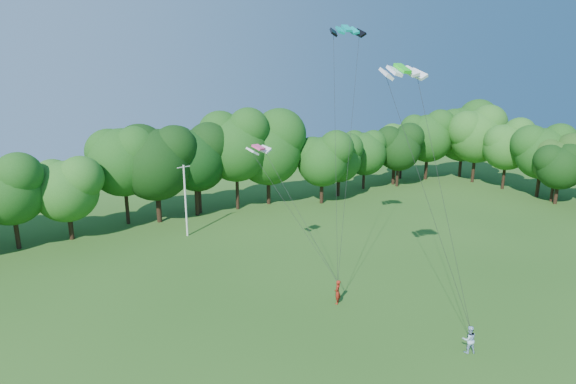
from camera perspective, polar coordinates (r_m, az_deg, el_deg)
utility_pole at (r=46.69m, az=-12.89°, el=-0.98°), size 1.46×0.45×7.43m
kite_flyer_left at (r=33.10m, az=6.30°, el=-12.51°), size 0.76×0.75×1.77m
kite_flyer_right at (r=29.65m, az=21.99°, el=-16.96°), size 1.03×0.96×1.70m
kite_teal at (r=36.46m, az=7.46°, el=19.92°), size 2.85×1.89×0.65m
kite_green at (r=28.04m, az=14.33°, el=14.97°), size 2.89×1.71×0.63m
kite_pink at (r=35.55m, az=-3.76°, el=5.69°), size 2.19×1.47×0.39m
tree_back_center at (r=53.19m, az=-11.77°, el=4.40°), size 7.74×7.74×11.26m
tree_back_east at (r=70.38m, az=13.44°, el=5.61°), size 6.44×6.44×9.37m
tree_flank_east at (r=68.11m, az=31.00°, el=3.73°), size 6.44×6.44×9.37m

